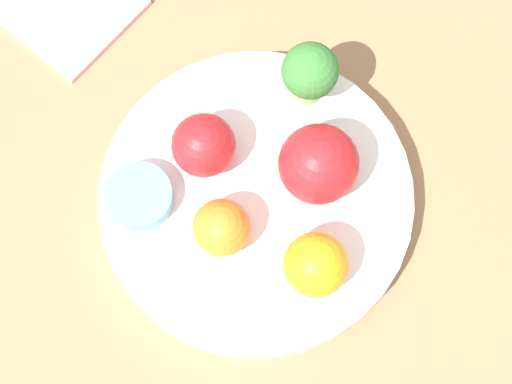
{
  "coord_description": "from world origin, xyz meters",
  "views": [
    {
      "loc": [
        0.14,
        0.12,
        0.7
      ],
      "look_at": [
        0.0,
        0.0,
        0.06
      ],
      "focal_mm": 60.0,
      "sensor_mm": 36.0,
      "label": 1
    }
  ],
  "objects": [
    {
      "name": "apple_green",
      "position": [
        -0.04,
        0.03,
        0.08
      ],
      "size": [
        0.06,
        0.06,
        0.06
      ],
      "color": "red",
      "rests_on": "bowl"
    },
    {
      "name": "broccoli",
      "position": [
        -0.09,
        -0.02,
        0.09
      ],
      "size": [
        0.05,
        0.05,
        0.07
      ],
      "color": "#8CB76B",
      "rests_on": "bowl"
    },
    {
      "name": "small_cup",
      "position": [
        0.06,
        -0.07,
        0.06
      ],
      "size": [
        0.05,
        0.05,
        0.02
      ],
      "color": "#66B2DB",
      "rests_on": "bowl"
    },
    {
      "name": "bowl",
      "position": [
        0.0,
        0.0,
        0.03
      ],
      "size": [
        0.25,
        0.25,
        0.03
      ],
      "color": "white",
      "rests_on": "table_surface"
    },
    {
      "name": "table_surface",
      "position": [
        0.0,
        0.0,
        0.01
      ],
      "size": [
        1.2,
        1.2,
        0.02
      ],
      "color": "#936D4C",
      "rests_on": "ground_plane"
    },
    {
      "name": "orange_front",
      "position": [
        0.02,
        0.07,
        0.07
      ],
      "size": [
        0.05,
        0.05,
        0.05
      ],
      "color": "orange",
      "rests_on": "bowl"
    },
    {
      "name": "orange_back",
      "position": [
        0.04,
        -0.0,
        0.07
      ],
      "size": [
        0.04,
        0.04,
        0.04
      ],
      "color": "orange",
      "rests_on": "bowl"
    },
    {
      "name": "apple_red",
      "position": [
        -0.0,
        -0.05,
        0.07
      ],
      "size": [
        0.05,
        0.05,
        0.05
      ],
      "color": "red",
      "rests_on": "bowl"
    },
    {
      "name": "ground_plane",
      "position": [
        0.0,
        0.0,
        0.0
      ],
      "size": [
        6.0,
        6.0,
        0.0
      ],
      "primitive_type": "plane",
      "color": "gray"
    }
  ]
}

